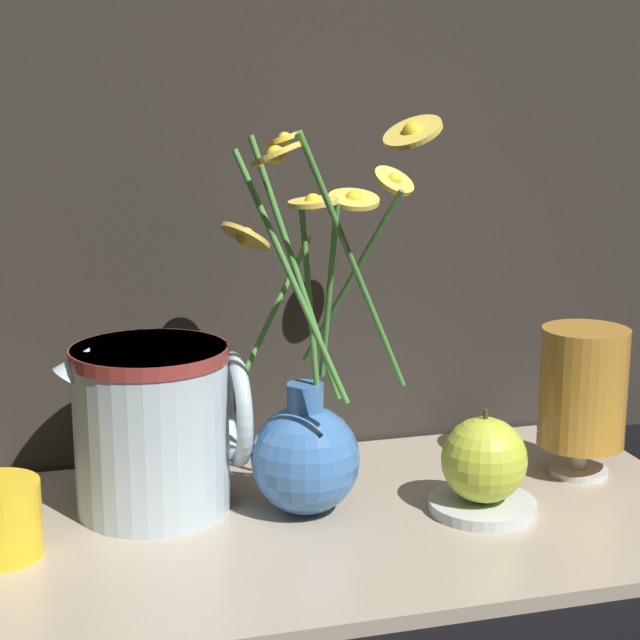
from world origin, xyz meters
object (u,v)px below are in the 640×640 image
(ceramic_pitcher, at_px, (155,422))
(tea_glass, at_px, (583,389))
(orange_fruit, at_px, (484,460))
(vase_with_flowers, at_px, (307,434))

(ceramic_pitcher, bearing_deg, tea_glass, -3.62)
(tea_glass, distance_m, orange_fruit, 0.14)
(vase_with_flowers, distance_m, tea_glass, 0.27)
(ceramic_pitcher, xyz_separation_m, orange_fruit, (0.27, -0.08, -0.03))
(ceramic_pitcher, distance_m, tea_glass, 0.40)
(vase_with_flowers, distance_m, ceramic_pitcher, 0.13)
(vase_with_flowers, height_order, ceramic_pitcher, vase_with_flowers)
(vase_with_flowers, relative_size, ceramic_pitcher, 2.14)
(vase_with_flowers, xyz_separation_m, tea_glass, (0.27, 0.02, 0.01))
(ceramic_pitcher, distance_m, orange_fruit, 0.29)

